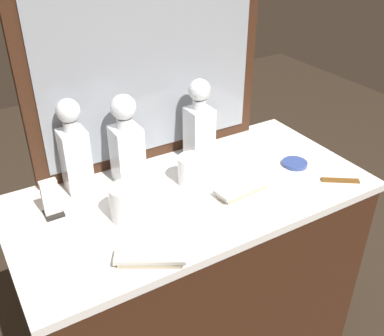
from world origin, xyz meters
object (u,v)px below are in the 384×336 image
crystal_tumbler_right (192,171)px  porcelain_dish (295,163)px  tortoiseshell_comb (340,180)px  napkin_holder (51,201)px  crystal_tumbler_front (126,204)px  crystal_decanter_center (127,148)px  crystal_decanter_rear (199,128)px  silver_brush_left (150,258)px  silver_brush_rear (242,189)px  crystal_decanter_far_left (75,155)px

crystal_tumbler_right → porcelain_dish: crystal_tumbler_right is taller
tortoiseshell_comb → napkin_holder: napkin_holder is taller
crystal_tumbler_front → porcelain_dish: bearing=-2.2°
crystal_decanter_center → crystal_decanter_rear: size_ratio=1.02×
porcelain_dish → silver_brush_left: bearing=-164.4°
crystal_tumbler_right → crystal_decanter_center: bearing=146.3°
porcelain_dish → tortoiseshell_comb: size_ratio=0.77×
crystal_decanter_center → crystal_decanter_rear: bearing=1.6°
crystal_tumbler_front → tortoiseshell_comb: (0.63, -0.17, -0.04)m
silver_brush_rear → porcelain_dish: silver_brush_rear is taller
porcelain_dish → crystal_decanter_center: bearing=159.1°
crystal_decanter_center → silver_brush_rear: 0.36m
crystal_decanter_center → crystal_decanter_far_left: bearing=167.2°
crystal_decanter_rear → crystal_tumbler_front: size_ratio=2.81×
crystal_decanter_rear → tortoiseshell_comb: size_ratio=2.62×
crystal_decanter_rear → crystal_tumbler_front: crystal_decanter_rear is taller
crystal_decanter_far_left → crystal_tumbler_right: 0.34m
tortoiseshell_comb → crystal_decanter_rear: bearing=131.1°
crystal_decanter_center → napkin_holder: size_ratio=2.54×
crystal_tumbler_right → silver_brush_rear: bearing=-51.0°
porcelain_dish → tortoiseshell_comb: porcelain_dish is taller
crystal_decanter_rear → tortoiseshell_comb: bearing=-48.9°
crystal_tumbler_front → porcelain_dish: crystal_tumbler_front is taller
silver_brush_left → napkin_holder: bearing=115.6°
crystal_decanter_center → silver_brush_left: 0.38m
silver_brush_left → silver_brush_rear: 0.38m
crystal_decanter_far_left → crystal_tumbler_right: (0.30, -0.14, -0.08)m
silver_brush_left → crystal_decanter_center: bearing=73.8°
crystal_decanter_center → silver_brush_rear: crystal_decanter_center is taller
silver_brush_rear → napkin_holder: bearing=161.0°
crystal_decanter_center → crystal_decanter_rear: (0.25, 0.01, -0.00)m
crystal_tumbler_right → napkin_holder: 0.41m
silver_brush_rear → porcelain_dish: size_ratio=2.15×
crystal_decanter_rear → silver_brush_rear: 0.26m
napkin_holder → porcelain_dish: bearing=-10.3°
silver_brush_left → crystal_tumbler_front: bearing=83.4°
crystal_tumbler_right → tortoiseshell_comb: size_ratio=0.82×
crystal_tumbler_front → silver_brush_left: crystal_tumbler_front is taller
crystal_decanter_rear → silver_brush_rear: size_ratio=1.58×
crystal_tumbler_right → porcelain_dish: (0.34, -0.08, -0.03)m
crystal_decanter_center → crystal_tumbler_front: (-0.08, -0.17, -0.07)m
porcelain_dish → crystal_decanter_far_left: bearing=160.9°
napkin_holder → crystal_decanter_rear: bearing=6.9°
silver_brush_left → tortoiseshell_comb: (0.65, 0.02, -0.01)m
silver_brush_left → porcelain_dish: silver_brush_left is taller
crystal_decanter_rear → tortoiseshell_comb: crystal_decanter_rear is taller
crystal_decanter_center → crystal_tumbler_front: crystal_decanter_center is taller
crystal_tumbler_front → silver_brush_rear: crystal_tumbler_front is taller
crystal_decanter_far_left → crystal_tumbler_front: 0.22m
porcelain_dish → napkin_holder: napkin_holder is taller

